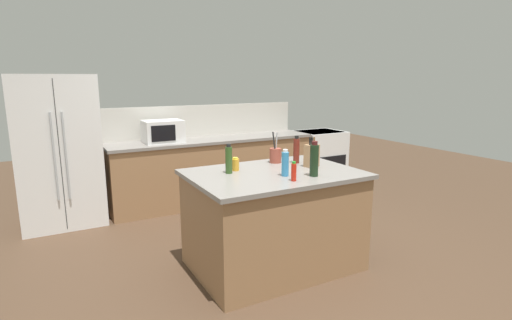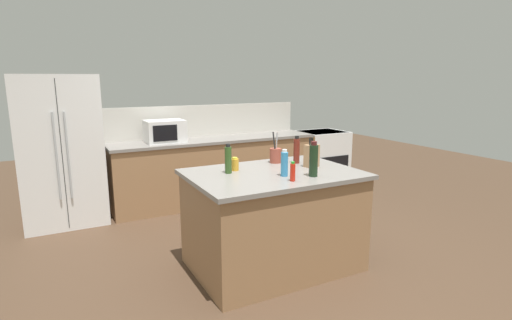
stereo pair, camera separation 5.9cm
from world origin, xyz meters
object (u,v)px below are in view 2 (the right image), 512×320
Objects in this scene: honey_jar at (235,164)px; dish_soap_bottle at (284,164)px; microwave at (165,131)px; knife_block at (312,156)px; olive_oil_bottle at (228,159)px; range_oven at (321,158)px; refrigerator at (61,151)px; utensil_crock at (276,155)px; wine_bottle at (314,160)px; hot_sauce_bottle at (293,172)px; vinegar_bottle at (297,150)px.

dish_soap_bottle is at bearing -53.38° from honey_jar.
microwave reaches higher than knife_block.
dish_soap_bottle is 0.88× the size of olive_oil_bottle.
range_oven is 3.36× the size of olive_oil_bottle.
refrigerator is 1.30m from microwave.
knife_block is (0.87, -2.18, -0.04)m from microwave.
wine_bottle is (0.00, -0.65, 0.07)m from utensil_crock.
hot_sauce_bottle is (-2.24, -2.56, 0.55)m from range_oven.
olive_oil_bottle is (-0.40, 0.33, 0.02)m from dish_soap_bottle.
vinegar_bottle is (0.18, -0.12, 0.05)m from utensil_crock.
knife_block is at bearing -129.16° from range_oven.
honey_jar is at bearing 35.88° from olive_oil_bottle.
knife_block is 0.39m from wine_bottle.
dish_soap_bottle is at bearing -54.72° from refrigerator.
utensil_crock reaches higher than knife_block.
utensil_crock is 1.13× the size of vinegar_bottle.
refrigerator reaches higher than olive_oil_bottle.
microwave is 1.96m from utensil_crock.
utensil_crock is (-0.21, 0.33, -0.03)m from knife_block.
refrigerator is 3.10m from knife_block.
microwave is at bearing 112.87° from vinegar_bottle.
wine_bottle is at bearing -45.42° from honey_jar.
honey_jar is at bearing -166.66° from utensil_crock.
utensil_crock reaches higher than honey_jar.
range_oven is 3.37m from olive_oil_bottle.
wine_bottle reaches higher than olive_oil_bottle.
refrigerator is 6.51× the size of vinegar_bottle.
refrigerator reaches higher than wine_bottle.
honey_jar is (0.10, 0.07, -0.07)m from olive_oil_bottle.
dish_soap_bottle reaches higher than hot_sauce_bottle.
microwave is at bearing -2.29° from refrigerator.
refrigerator is at bearing 135.52° from utensil_crock.
refrigerator is at bearing 136.30° from vinegar_bottle.
honey_jar is (-0.27, 0.59, -0.02)m from hot_sauce_bottle.
honey_jar is (1.42, -2.02, 0.08)m from refrigerator.
knife_block is 0.22m from vinegar_bottle.
honey_jar reaches higher than range_oven.
range_oven is 2.92× the size of wine_bottle.
utensil_crock is 1.17× the size of olive_oil_bottle.
olive_oil_bottle is at bearing -141.91° from range_oven.
vinegar_bottle is at bearing 5.40° from olive_oil_bottle.
utensil_crock is (0.65, -1.85, -0.07)m from microwave.
utensil_crock reaches higher than wine_bottle.
vinegar_bottle is (2.11, -2.02, 0.15)m from refrigerator.
olive_oil_bottle is 1.62× the size of hot_sauce_bottle.
knife_block is at bearing -46.08° from refrigerator.
wine_bottle reaches higher than honey_jar.
hot_sauce_bottle is at bearing -131.20° from range_oven.
range_oven is 2.74m from vinegar_bottle.
vinegar_bottle is at bearing 83.79° from knife_block.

